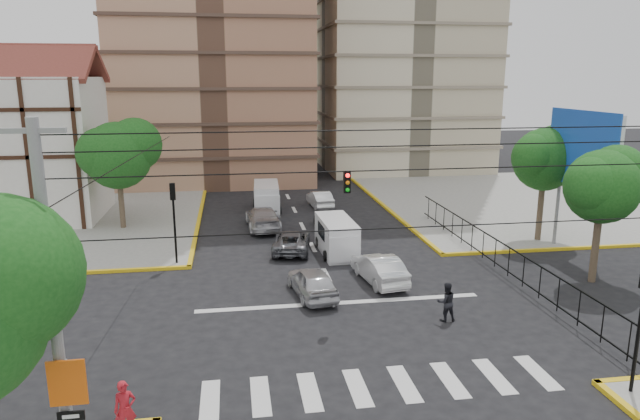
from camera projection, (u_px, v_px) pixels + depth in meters
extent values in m
plane|color=black|center=(345.00, 313.00, 24.72)|extent=(160.00, 160.00, 0.00)
cube|color=gray|center=(18.00, 219.00, 40.93)|extent=(26.00, 26.00, 0.15)
cube|color=gray|center=(535.00, 200.00, 46.94)|extent=(26.00, 26.00, 0.15)
cube|color=silver|center=(381.00, 386.00, 18.94)|extent=(12.00, 2.40, 0.01)
cube|color=silver|center=(340.00, 303.00, 25.87)|extent=(13.00, 0.40, 0.01)
cube|color=silver|center=(25.00, 150.00, 39.96)|extent=(10.00, 8.00, 10.00)
cube|color=maroon|center=(4.00, 63.00, 36.78)|extent=(10.80, 4.25, 2.65)
cube|color=maroon|center=(24.00, 64.00, 40.44)|extent=(10.80, 4.25, 2.65)
cylinder|color=slate|center=(599.00, 229.00, 30.25)|extent=(0.20, 0.20, 4.00)
cylinder|color=slate|center=(557.00, 211.00, 34.10)|extent=(0.20, 0.20, 4.00)
cube|color=silver|center=(584.00, 149.00, 31.26)|extent=(0.25, 6.00, 4.00)
cube|color=blue|center=(581.00, 149.00, 31.23)|extent=(0.08, 6.20, 4.20)
cylinder|color=#473828|center=(596.00, 241.00, 28.12)|extent=(0.36, 0.36, 4.20)
sphere|color=#164D16|center=(602.00, 187.00, 27.49)|extent=(3.60, 3.60, 3.60)
sphere|color=#164D16|center=(617.00, 174.00, 27.79)|extent=(2.88, 2.88, 2.88)
sphere|color=#164D16|center=(593.00, 184.00, 27.05)|extent=(2.70, 2.70, 2.70)
cylinder|color=#473828|center=(540.00, 207.00, 34.97)|extent=(0.36, 0.36, 4.48)
sphere|color=#164D16|center=(545.00, 159.00, 34.30)|extent=(3.80, 3.80, 3.80)
sphere|color=#164D16|center=(557.00, 149.00, 34.60)|extent=(3.04, 3.04, 3.04)
sphere|color=#164D16|center=(536.00, 157.00, 33.85)|extent=(2.85, 2.85, 2.85)
cylinder|color=#473828|center=(121.00, 199.00, 37.82)|extent=(0.36, 0.36, 4.20)
sphere|color=#164D16|center=(118.00, 155.00, 37.16)|extent=(4.40, 4.40, 4.40)
sphere|color=#164D16|center=(135.00, 144.00, 37.46)|extent=(3.52, 3.52, 3.52)
sphere|color=#164D16|center=(102.00, 153.00, 36.69)|extent=(3.30, 3.30, 3.30)
cylinder|color=black|center=(637.00, 341.00, 17.95)|extent=(0.12, 0.12, 3.50)
cylinder|color=black|center=(175.00, 232.00, 30.61)|extent=(0.12, 0.12, 3.50)
cube|color=black|center=(173.00, 191.00, 30.11)|extent=(0.28, 0.22, 0.90)
sphere|color=#FF0C0C|center=(172.00, 186.00, 30.04)|extent=(0.17, 0.17, 0.17)
cube|color=black|center=(347.00, 182.00, 23.39)|extent=(0.28, 0.22, 0.90)
cylinder|color=black|center=(417.00, 227.00, 14.63)|extent=(18.00, 0.03, 0.03)
cylinder|color=slate|center=(53.00, 307.00, 13.64)|extent=(0.28, 0.28, 9.00)
cube|color=slate|center=(33.00, 131.00, 12.69)|extent=(1.40, 0.12, 0.12)
cylinder|color=slate|center=(72.00, 418.00, 14.14)|extent=(0.08, 0.08, 3.20)
cube|color=#E5590C|center=(67.00, 383.00, 13.87)|extent=(0.90, 0.06, 1.20)
cube|color=black|center=(71.00, 416.00, 14.07)|extent=(0.65, 0.05, 0.25)
cube|color=silver|center=(336.00, 236.00, 32.97)|extent=(1.91, 4.46, 2.03)
cube|color=silver|center=(342.00, 247.00, 31.30)|extent=(1.71, 1.11, 1.41)
cube|color=black|center=(343.00, 240.00, 30.90)|extent=(1.63, 0.15, 0.79)
cylinder|color=black|center=(326.00, 256.00, 31.65)|extent=(0.25, 0.62, 0.62)
cylinder|color=black|center=(356.00, 254.00, 31.90)|extent=(0.25, 0.62, 0.62)
cylinder|color=black|center=(318.00, 242.00, 34.36)|extent=(0.25, 0.62, 0.62)
cylinder|color=black|center=(346.00, 241.00, 34.61)|extent=(0.25, 0.62, 0.62)
cube|color=silver|center=(266.00, 197.00, 43.50)|extent=(2.04, 4.62, 2.09)
cube|color=silver|center=(268.00, 204.00, 41.78)|extent=(1.78, 1.18, 1.45)
cube|color=black|center=(268.00, 198.00, 41.36)|extent=(1.68, 0.19, 0.82)
cylinder|color=black|center=(256.00, 211.00, 42.14)|extent=(0.25, 0.64, 0.64)
cylinder|color=black|center=(279.00, 210.00, 42.40)|extent=(0.25, 0.64, 0.64)
cylinder|color=black|center=(254.00, 203.00, 44.93)|extent=(0.25, 0.64, 0.64)
cylinder|color=black|center=(276.00, 202.00, 45.19)|extent=(0.25, 0.64, 0.64)
imported|color=#BABBBF|center=(312.00, 282.00, 26.55)|extent=(2.20, 4.28, 1.39)
imported|color=white|center=(379.00, 268.00, 28.36)|extent=(2.10, 4.49, 1.42)
imported|color=slate|center=(292.00, 241.00, 33.43)|extent=(2.76, 4.73, 1.24)
imported|color=#B9B8BE|center=(263.00, 218.00, 38.31)|extent=(2.35, 5.29, 1.51)
imported|color=#252527|center=(329.00, 219.00, 38.42)|extent=(1.79, 4.02, 1.34)
imported|color=white|center=(320.00, 199.00, 44.68)|extent=(1.72, 4.09, 1.32)
imported|color=red|center=(125.00, 409.00, 15.87)|extent=(0.69, 0.55, 1.67)
imported|color=black|center=(446.00, 302.00, 23.81)|extent=(0.83, 0.65, 1.69)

